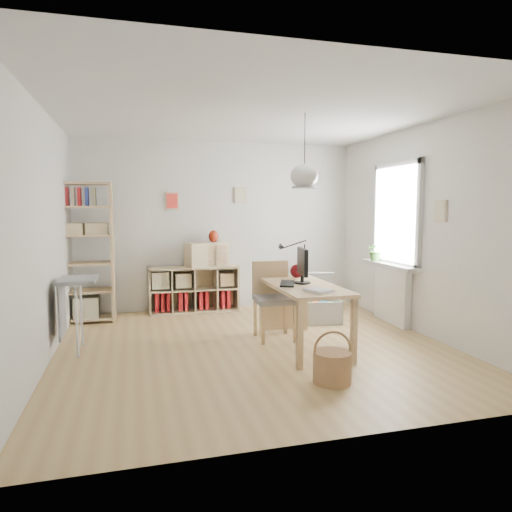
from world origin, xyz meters
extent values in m
plane|color=tan|center=(0.00, 0.00, 0.00)|extent=(4.50, 4.50, 0.00)
plane|color=white|center=(0.00, 2.25, 1.35)|extent=(4.50, 0.00, 4.50)
plane|color=white|center=(0.00, -2.25, 1.35)|extent=(4.50, 0.00, 4.50)
plane|color=white|center=(-2.25, 0.00, 1.35)|extent=(0.00, 4.50, 4.50)
plane|color=white|center=(2.25, 0.00, 1.35)|extent=(0.00, 4.50, 4.50)
plane|color=silver|center=(0.00, 0.00, 2.70)|extent=(4.50, 4.50, 0.00)
cylinder|color=black|center=(0.55, -0.15, 2.36)|extent=(0.01, 0.01, 0.68)
ellipsoid|color=white|center=(0.55, -0.15, 2.00)|extent=(0.32, 0.32, 0.27)
cube|color=white|center=(2.23, 0.60, 1.55)|extent=(0.03, 1.00, 1.30)
cube|color=silver|center=(2.21, 0.06, 1.55)|extent=(0.06, 0.08, 1.46)
cube|color=silver|center=(2.21, 1.14, 1.55)|extent=(0.06, 0.08, 1.46)
cube|color=silver|center=(2.21, 0.60, 2.24)|extent=(0.06, 1.16, 0.08)
cube|color=silver|center=(2.21, 0.60, 0.86)|extent=(0.06, 1.16, 0.08)
cube|color=white|center=(2.19, 0.60, 0.40)|extent=(0.10, 0.80, 0.80)
cube|color=silver|center=(2.14, 0.60, 0.83)|extent=(0.22, 1.20, 0.06)
cube|color=#D8B37C|center=(0.55, -0.15, 0.73)|extent=(0.70, 1.50, 0.04)
cube|color=#D8B37C|center=(0.25, -0.85, 0.35)|extent=(0.06, 0.06, 0.71)
cube|color=#D8B37C|center=(0.25, 0.55, 0.35)|extent=(0.06, 0.06, 0.71)
cube|color=#D8B37C|center=(0.85, -0.85, 0.35)|extent=(0.06, 0.06, 0.71)
cube|color=#D8B37C|center=(0.85, 0.55, 0.35)|extent=(0.06, 0.06, 0.71)
cube|color=tan|center=(-0.45, 2.04, 0.01)|extent=(1.40, 0.38, 0.03)
cube|color=tan|center=(-0.45, 2.04, 0.70)|extent=(1.40, 0.38, 0.03)
cube|color=tan|center=(-1.14, 2.04, 0.36)|extent=(0.03, 0.38, 0.72)
cube|color=tan|center=(0.23, 2.04, 0.36)|extent=(0.03, 0.38, 0.72)
cube|color=tan|center=(-0.45, 2.22, 0.36)|extent=(1.40, 0.02, 0.72)
cube|color=#9E1115|center=(-1.03, 2.06, 0.19)|extent=(0.06, 0.26, 0.30)
cube|color=#9E1115|center=(-0.94, 2.06, 0.19)|extent=(0.05, 0.26, 0.30)
cube|color=#9E1115|center=(-0.86, 2.06, 0.19)|extent=(0.05, 0.26, 0.30)
cube|color=#9E1115|center=(-0.67, 2.06, 0.19)|extent=(0.05, 0.26, 0.30)
cube|color=#9E1115|center=(-0.58, 2.06, 0.19)|extent=(0.05, 0.26, 0.30)
cube|color=#9E1115|center=(-0.35, 2.06, 0.19)|extent=(0.06, 0.26, 0.30)
cube|color=#9E1115|center=(-0.26, 2.06, 0.19)|extent=(0.06, 0.26, 0.30)
cube|color=#9E1115|center=(0.00, 2.06, 0.19)|extent=(0.06, 0.26, 0.30)
cube|color=#9E1115|center=(0.09, 2.06, 0.19)|extent=(0.05, 0.26, 0.30)
cube|color=#D8B37C|center=(-2.41, 1.80, 1.00)|extent=(0.04, 0.38, 2.00)
cube|color=#D8B37C|center=(-1.65, 1.80, 1.00)|extent=(0.04, 0.38, 2.00)
cube|color=#D8B37C|center=(-2.03, 1.80, 0.05)|extent=(0.76, 0.38, 0.03)
cube|color=#D8B37C|center=(-2.03, 1.80, 0.45)|extent=(0.76, 0.38, 0.03)
cube|color=#D8B37C|center=(-2.03, 1.80, 0.85)|extent=(0.76, 0.38, 0.03)
cube|color=#D8B37C|center=(-2.03, 1.80, 1.25)|extent=(0.76, 0.38, 0.03)
cube|color=#D8B37C|center=(-2.03, 1.80, 1.65)|extent=(0.76, 0.38, 0.03)
cube|color=#D8B37C|center=(-2.03, 1.80, 1.98)|extent=(0.76, 0.38, 0.03)
cube|color=navy|center=(-2.31, 1.80, 1.79)|extent=(0.04, 0.18, 0.26)
cube|color=maroon|center=(-2.23, 1.80, 1.79)|extent=(0.04, 0.18, 0.26)
cube|color=beige|center=(-2.15, 1.80, 1.79)|extent=(0.04, 0.18, 0.26)
cube|color=#9E1115|center=(-2.07, 1.80, 1.79)|extent=(0.04, 0.18, 0.26)
cube|color=navy|center=(-1.97, 1.80, 1.79)|extent=(0.04, 0.18, 0.26)
cube|color=beige|center=(-1.87, 1.80, 1.79)|extent=(0.04, 0.18, 0.26)
cube|color=gray|center=(-1.97, 0.35, 0.83)|extent=(0.40, 0.55, 0.04)
cylinder|color=white|center=(-1.97, 0.13, 0.41)|extent=(0.03, 0.03, 0.82)
cylinder|color=white|center=(-1.97, 0.57, 0.41)|extent=(0.03, 0.03, 0.82)
cube|color=gray|center=(-2.15, 0.35, 0.50)|extent=(0.02, 0.50, 0.62)
cube|color=gray|center=(0.33, 0.25, 0.50)|extent=(0.48, 0.48, 0.07)
cube|color=#D8B37C|center=(0.12, 0.06, 0.24)|extent=(0.04, 0.04, 0.47)
cube|color=#D8B37C|center=(0.13, 0.46, 0.24)|extent=(0.04, 0.04, 0.47)
cube|color=#D8B37C|center=(0.52, 0.05, 0.24)|extent=(0.04, 0.04, 0.47)
cube|color=#D8B37C|center=(0.54, 0.45, 0.24)|extent=(0.04, 0.04, 0.47)
cube|color=#D8B37C|center=(0.34, 0.47, 0.75)|extent=(0.47, 0.05, 0.43)
cylinder|color=#9E7747|center=(0.42, -1.26, 0.15)|extent=(0.36, 0.36, 0.30)
torus|color=#9E7747|center=(0.42, -1.26, 0.32)|extent=(0.36, 0.08, 0.36)
cube|color=#B8B8B4|center=(1.17, 0.91, 0.01)|extent=(0.70, 0.53, 0.02)
cube|color=#B8B8B4|center=(0.87, 0.96, 0.17)|extent=(0.09, 0.44, 0.33)
cube|color=#B8B8B4|center=(1.48, 0.87, 0.17)|extent=(0.09, 0.44, 0.33)
cube|color=#B8B8B4|center=(1.14, 0.70, 0.17)|extent=(0.64, 0.11, 0.33)
cube|color=#B8B8B4|center=(1.20, 1.12, 0.17)|extent=(0.64, 0.11, 0.33)
cube|color=#B8B8B4|center=(1.23, 1.30, 0.47)|extent=(0.66, 0.30, 0.41)
sphere|color=gold|center=(1.01, 0.87, 0.24)|extent=(0.14, 0.14, 0.14)
sphere|color=#1975B5|center=(1.29, 0.95, 0.24)|extent=(0.14, 0.14, 0.14)
sphere|color=#D2431A|center=(1.15, 0.89, 0.24)|extent=(0.14, 0.14, 0.14)
sphere|color=green|center=(1.33, 0.80, 0.24)|extent=(0.14, 0.14, 0.14)
cylinder|color=black|center=(0.56, -0.08, 0.76)|extent=(0.19, 0.19, 0.02)
cylinder|color=black|center=(0.56, -0.08, 0.81)|extent=(0.04, 0.04, 0.09)
cube|color=black|center=(0.56, -0.08, 1.01)|extent=(0.13, 0.48, 0.31)
cube|color=black|center=(0.37, -0.10, 0.76)|extent=(0.30, 0.45, 0.02)
cylinder|color=black|center=(0.82, 0.52, 0.77)|extent=(0.06, 0.06, 0.04)
cylinder|color=black|center=(0.82, 0.52, 0.97)|extent=(0.02, 0.02, 0.40)
cone|color=black|center=(0.48, 0.43, 1.15)|extent=(0.10, 0.07, 0.09)
sphere|color=#4E0A10|center=(0.66, 0.35, 0.84)|extent=(0.17, 0.17, 0.17)
cube|color=silver|center=(0.54, -0.63, 0.76)|extent=(0.30, 0.33, 0.03)
cube|color=tan|center=(-0.24, 2.04, 0.91)|extent=(0.72, 0.49, 0.38)
ellipsoid|color=maroon|center=(-0.13, 2.04, 1.19)|extent=(0.16, 0.16, 0.19)
imported|color=#3B722A|center=(2.12, 0.95, 1.01)|extent=(0.33, 0.30, 0.30)
camera|label=1|loc=(-1.34, -5.08, 1.64)|focal=32.00mm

